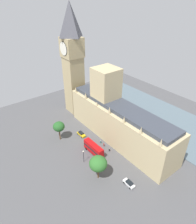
{
  "coord_description": "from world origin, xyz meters",
  "views": [
    {
      "loc": [
        50.95,
        52.54,
        58.97
      ],
      "look_at": [
        1.0,
        -12.05,
        9.48
      ],
      "focal_mm": 32.3,
      "sensor_mm": 36.0,
      "label": 1
    }
  ],
  "objects_px": {
    "double_decker_bus_leading": "(94,148)",
    "street_lamp_under_trees": "(83,154)",
    "car_white_corner": "(129,183)",
    "pedestrian_opposite_hall": "(101,142)",
    "parliament_building": "(117,118)",
    "car_yellow_cab_kerbside": "(81,134)",
    "pedestrian_midblock": "(109,150)",
    "plane_tree_far_end": "(59,127)",
    "pedestrian_trailing": "(104,145)",
    "plane_tree_by_river_gate": "(98,164)",
    "clock_tower": "(73,60)",
    "street_lamp_near_tower": "(58,128)"
  },
  "relations": [
    {
      "from": "double_decker_bus_leading",
      "to": "street_lamp_under_trees",
      "type": "distance_m",
      "value": 6.47
    },
    {
      "from": "car_white_corner",
      "to": "street_lamp_under_trees",
      "type": "height_order",
      "value": "street_lamp_under_trees"
    },
    {
      "from": "pedestrian_opposite_hall",
      "to": "parliament_building",
      "type": "bearing_deg",
      "value": 176.42
    },
    {
      "from": "car_yellow_cab_kerbside",
      "to": "double_decker_bus_leading",
      "type": "relative_size",
      "value": 0.45
    },
    {
      "from": "pedestrian_opposite_hall",
      "to": "pedestrian_midblock",
      "type": "bearing_deg",
      "value": 85.85
    },
    {
      "from": "car_white_corner",
      "to": "plane_tree_far_end",
      "type": "relative_size",
      "value": 0.5
    },
    {
      "from": "pedestrian_trailing",
      "to": "plane_tree_by_river_gate",
      "type": "xyz_separation_m",
      "value": [
        12.59,
        12.21,
        6.25
      ]
    },
    {
      "from": "double_decker_bus_leading",
      "to": "car_white_corner",
      "type": "height_order",
      "value": "double_decker_bus_leading"
    },
    {
      "from": "pedestrian_opposite_hall",
      "to": "plane_tree_far_end",
      "type": "relative_size",
      "value": 0.17
    },
    {
      "from": "parliament_building",
      "to": "pedestrian_midblock",
      "type": "distance_m",
      "value": 14.42
    },
    {
      "from": "car_white_corner",
      "to": "parliament_building",
      "type": "bearing_deg",
      "value": 58.01
    },
    {
      "from": "car_white_corner",
      "to": "plane_tree_far_end",
      "type": "height_order",
      "value": "plane_tree_far_end"
    },
    {
      "from": "plane_tree_by_river_gate",
      "to": "street_lamp_under_trees",
      "type": "height_order",
      "value": "plane_tree_by_river_gate"
    },
    {
      "from": "plane_tree_by_river_gate",
      "to": "pedestrian_midblock",
      "type": "bearing_deg",
      "value": -146.47
    },
    {
      "from": "clock_tower",
      "to": "plane_tree_by_river_gate",
      "type": "relative_size",
      "value": 5.79
    },
    {
      "from": "pedestrian_opposite_hall",
      "to": "plane_tree_by_river_gate",
      "type": "xyz_separation_m",
      "value": [
        12.79,
        14.7,
        6.27
      ]
    },
    {
      "from": "pedestrian_trailing",
      "to": "clock_tower",
      "type": "bearing_deg",
      "value": -54.66
    },
    {
      "from": "double_decker_bus_leading",
      "to": "car_white_corner",
      "type": "bearing_deg",
      "value": -90.83
    },
    {
      "from": "pedestrian_trailing",
      "to": "plane_tree_far_end",
      "type": "distance_m",
      "value": 21.53
    },
    {
      "from": "car_white_corner",
      "to": "plane_tree_far_end",
      "type": "bearing_deg",
      "value": 100.94
    },
    {
      "from": "pedestrian_midblock",
      "to": "street_lamp_near_tower",
      "type": "relative_size",
      "value": 0.26
    },
    {
      "from": "street_lamp_under_trees",
      "to": "street_lamp_near_tower",
      "type": "relative_size",
      "value": 0.97
    },
    {
      "from": "street_lamp_under_trees",
      "to": "plane_tree_by_river_gate",
      "type": "bearing_deg",
      "value": 88.48
    },
    {
      "from": "parliament_building",
      "to": "plane_tree_far_end",
      "type": "relative_size",
      "value": 6.08
    },
    {
      "from": "parliament_building",
      "to": "double_decker_bus_leading",
      "type": "xyz_separation_m",
      "value": [
        15.41,
        3.02,
        -7.25
      ]
    },
    {
      "from": "car_white_corner",
      "to": "plane_tree_by_river_gate",
      "type": "distance_m",
      "value": 12.89
    },
    {
      "from": "plane_tree_by_river_gate",
      "to": "street_lamp_near_tower",
      "type": "relative_size",
      "value": 1.63
    },
    {
      "from": "car_yellow_cab_kerbside",
      "to": "pedestrian_opposite_hall",
      "type": "xyz_separation_m",
      "value": [
        -3.83,
        9.97,
        -0.2
      ]
    },
    {
      "from": "car_white_corner",
      "to": "pedestrian_trailing",
      "type": "height_order",
      "value": "car_white_corner"
    },
    {
      "from": "clock_tower",
      "to": "plane_tree_by_river_gate",
      "type": "xyz_separation_m",
      "value": [
        19.97,
        46.78,
        -22.2
      ]
    },
    {
      "from": "pedestrian_midblock",
      "to": "street_lamp_near_tower",
      "type": "bearing_deg",
      "value": 98.75
    },
    {
      "from": "double_decker_bus_leading",
      "to": "pedestrian_opposite_hall",
      "type": "height_order",
      "value": "double_decker_bus_leading"
    },
    {
      "from": "clock_tower",
      "to": "plane_tree_far_end",
      "type": "bearing_deg",
      "value": 42.44
    },
    {
      "from": "pedestrian_midblock",
      "to": "plane_tree_by_river_gate",
      "type": "xyz_separation_m",
      "value": [
        12.46,
        8.26,
        6.26
      ]
    },
    {
      "from": "clock_tower",
      "to": "double_decker_bus_leading",
      "type": "distance_m",
      "value": 46.33
    },
    {
      "from": "clock_tower",
      "to": "street_lamp_near_tower",
      "type": "bearing_deg",
      "value": 39.41
    },
    {
      "from": "pedestrian_midblock",
      "to": "parliament_building",
      "type": "bearing_deg",
      "value": 14.28
    },
    {
      "from": "car_white_corner",
      "to": "plane_tree_by_river_gate",
      "type": "height_order",
      "value": "plane_tree_by_river_gate"
    },
    {
      "from": "street_lamp_near_tower",
      "to": "plane_tree_by_river_gate",
      "type": "bearing_deg",
      "value": 88.84
    },
    {
      "from": "street_lamp_near_tower",
      "to": "clock_tower",
      "type": "bearing_deg",
      "value": -140.59
    },
    {
      "from": "clock_tower",
      "to": "pedestrian_trailing",
      "type": "xyz_separation_m",
      "value": [
        7.37,
        34.57,
        -28.45
      ]
    },
    {
      "from": "car_white_corner",
      "to": "street_lamp_under_trees",
      "type": "relative_size",
      "value": 0.8
    },
    {
      "from": "parliament_building",
      "to": "car_yellow_cab_kerbside",
      "type": "relative_size",
      "value": 11.79
    },
    {
      "from": "double_decker_bus_leading",
      "to": "street_lamp_under_trees",
      "type": "xyz_separation_m",
      "value": [
        6.1,
        1.59,
        1.46
      ]
    },
    {
      "from": "parliament_building",
      "to": "plane_tree_far_end",
      "type": "bearing_deg",
      "value": -32.43
    },
    {
      "from": "car_white_corner",
      "to": "pedestrian_trailing",
      "type": "relative_size",
      "value": 2.93
    },
    {
      "from": "car_yellow_cab_kerbside",
      "to": "plane_tree_far_end",
      "type": "bearing_deg",
      "value": -22.32
    },
    {
      "from": "pedestrian_trailing",
      "to": "street_lamp_near_tower",
      "type": "bearing_deg",
      "value": -9.97
    },
    {
      "from": "clock_tower",
      "to": "double_decker_bus_leading",
      "type": "relative_size",
      "value": 5.34
    },
    {
      "from": "car_yellow_cab_kerbside",
      "to": "pedestrian_midblock",
      "type": "xyz_separation_m",
      "value": [
        -3.5,
        16.41,
        -0.19
      ]
    }
  ]
}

